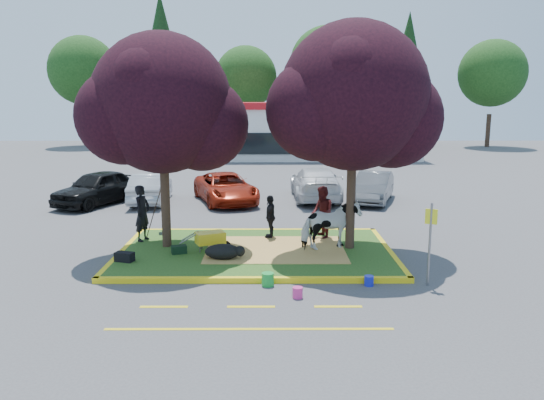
{
  "coord_description": "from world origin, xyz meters",
  "views": [
    {
      "loc": [
        0.44,
        -15.66,
        4.69
      ],
      "look_at": [
        0.49,
        0.5,
        1.6
      ],
      "focal_mm": 35.0,
      "sensor_mm": 36.0,
      "label": 1
    }
  ],
  "objects_px": {
    "cow": "(330,225)",
    "wheelbarrow": "(211,238)",
    "bucket_blue": "(369,281)",
    "handler": "(142,213)",
    "car_black": "(97,188)",
    "calf": "(223,252)",
    "bucket_pink": "(298,293)",
    "bucket_green": "(268,279)",
    "sign_post": "(430,236)",
    "car_silver": "(151,188)"
  },
  "relations": [
    {
      "from": "calf",
      "to": "cow",
      "type": "bearing_deg",
      "value": 23.58
    },
    {
      "from": "bucket_pink",
      "to": "car_silver",
      "type": "distance_m",
      "value": 13.37
    },
    {
      "from": "sign_post",
      "to": "bucket_pink",
      "type": "distance_m",
      "value": 3.67
    },
    {
      "from": "bucket_green",
      "to": "car_black",
      "type": "bearing_deg",
      "value": 126.0
    },
    {
      "from": "bucket_pink",
      "to": "car_black",
      "type": "relative_size",
      "value": 0.06
    },
    {
      "from": "cow",
      "to": "sign_post",
      "type": "distance_m",
      "value": 3.57
    },
    {
      "from": "handler",
      "to": "bucket_green",
      "type": "xyz_separation_m",
      "value": [
        4.08,
        -3.88,
        -0.89
      ]
    },
    {
      "from": "cow",
      "to": "bucket_pink",
      "type": "relative_size",
      "value": 6.72
    },
    {
      "from": "cow",
      "to": "car_black",
      "type": "distance_m",
      "value": 12.39
    },
    {
      "from": "handler",
      "to": "cow",
      "type": "bearing_deg",
      "value": -80.17
    },
    {
      "from": "sign_post",
      "to": "car_black",
      "type": "distance_m",
      "value": 15.88
    },
    {
      "from": "bucket_green",
      "to": "bucket_pink",
      "type": "height_order",
      "value": "bucket_green"
    },
    {
      "from": "cow",
      "to": "bucket_green",
      "type": "xyz_separation_m",
      "value": [
        -1.89,
        -2.8,
        -0.74
      ]
    },
    {
      "from": "cow",
      "to": "calf",
      "type": "height_order",
      "value": "cow"
    },
    {
      "from": "cow",
      "to": "handler",
      "type": "bearing_deg",
      "value": 57.79
    },
    {
      "from": "wheelbarrow",
      "to": "sign_post",
      "type": "relative_size",
      "value": 0.71
    },
    {
      "from": "car_silver",
      "to": "handler",
      "type": "bearing_deg",
      "value": 97.73
    },
    {
      "from": "bucket_pink",
      "to": "bucket_green",
      "type": "bearing_deg",
      "value": 130.38
    },
    {
      "from": "sign_post",
      "to": "car_silver",
      "type": "height_order",
      "value": "sign_post"
    },
    {
      "from": "bucket_blue",
      "to": "sign_post",
      "type": "bearing_deg",
      "value": 0.75
    },
    {
      "from": "calf",
      "to": "bucket_pink",
      "type": "relative_size",
      "value": 3.86
    },
    {
      "from": "sign_post",
      "to": "bucket_green",
      "type": "relative_size",
      "value": 6.35
    },
    {
      "from": "wheelbarrow",
      "to": "car_silver",
      "type": "height_order",
      "value": "car_silver"
    },
    {
      "from": "calf",
      "to": "bucket_pink",
      "type": "bearing_deg",
      "value": -46.4
    },
    {
      "from": "sign_post",
      "to": "bucket_blue",
      "type": "xyz_separation_m",
      "value": [
        -1.5,
        -0.02,
        -1.17
      ]
    },
    {
      "from": "bucket_blue",
      "to": "car_black",
      "type": "distance_m",
      "value": 14.81
    },
    {
      "from": "handler",
      "to": "wheelbarrow",
      "type": "relative_size",
      "value": 1.19
    },
    {
      "from": "calf",
      "to": "handler",
      "type": "height_order",
      "value": "handler"
    },
    {
      "from": "calf",
      "to": "bucket_green",
      "type": "height_order",
      "value": "calf"
    },
    {
      "from": "calf",
      "to": "handler",
      "type": "relative_size",
      "value": 0.56
    },
    {
      "from": "sign_post",
      "to": "calf",
      "type": "bearing_deg",
      "value": -174.87
    },
    {
      "from": "wheelbarrow",
      "to": "car_black",
      "type": "bearing_deg",
      "value": 104.21
    },
    {
      "from": "sign_post",
      "to": "bucket_green",
      "type": "distance_m",
      "value": 4.24
    },
    {
      "from": "handler",
      "to": "bucket_pink",
      "type": "relative_size",
      "value": 6.83
    },
    {
      "from": "bucket_pink",
      "to": "bucket_blue",
      "type": "height_order",
      "value": "bucket_pink"
    },
    {
      "from": "bucket_blue",
      "to": "car_black",
      "type": "height_order",
      "value": "car_black"
    },
    {
      "from": "handler",
      "to": "car_black",
      "type": "xyz_separation_m",
      "value": [
        -3.64,
        6.74,
        -0.29
      ]
    },
    {
      "from": "wheelbarrow",
      "to": "bucket_green",
      "type": "xyz_separation_m",
      "value": [
        1.75,
        -2.67,
        -0.38
      ]
    },
    {
      "from": "bucket_pink",
      "to": "cow",
      "type": "bearing_deg",
      "value": 72.18
    },
    {
      "from": "bucket_green",
      "to": "bucket_blue",
      "type": "xyz_separation_m",
      "value": [
        2.58,
        0.0,
        -0.04
      ]
    },
    {
      "from": "handler",
      "to": "calf",
      "type": "bearing_deg",
      "value": -106.76
    },
    {
      "from": "car_silver",
      "to": "bucket_green",
      "type": "bearing_deg",
      "value": 113.29
    },
    {
      "from": "calf",
      "to": "bucket_pink",
      "type": "distance_m",
      "value": 3.34
    },
    {
      "from": "cow",
      "to": "bucket_pink",
      "type": "xyz_separation_m",
      "value": [
        -1.17,
        -3.65,
        -0.77
      ]
    },
    {
      "from": "cow",
      "to": "calf",
      "type": "xyz_separation_m",
      "value": [
        -3.2,
        -1.0,
        -0.53
      ]
    },
    {
      "from": "cow",
      "to": "car_silver",
      "type": "distance_m",
      "value": 10.99
    },
    {
      "from": "cow",
      "to": "bucket_blue",
      "type": "distance_m",
      "value": 2.99
    },
    {
      "from": "cow",
      "to": "wheelbarrow",
      "type": "height_order",
      "value": "cow"
    },
    {
      "from": "car_silver",
      "to": "bucket_pink",
      "type": "bearing_deg",
      "value": 114.46
    },
    {
      "from": "calf",
      "to": "bucket_blue",
      "type": "xyz_separation_m",
      "value": [
        3.89,
        -1.81,
        -0.24
      ]
    }
  ]
}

